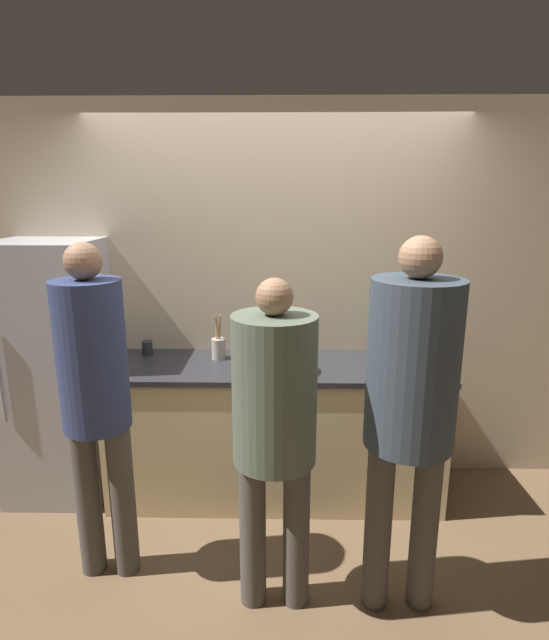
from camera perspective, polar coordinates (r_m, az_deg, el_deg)
ground_plane at (r=3.36m, az=-0.05°, el=-22.30°), size 14.00×14.00×0.00m
wall_back at (r=3.48m, az=0.16°, el=2.64°), size 5.20×0.06×2.60m
counter at (r=3.44m, az=0.07°, el=-12.28°), size 2.18×0.69×0.93m
refrigerator at (r=3.61m, az=-23.70°, el=-5.39°), size 0.63×0.63×1.72m
person_left at (r=2.66m, az=-19.83°, el=-7.40°), size 0.34×0.34×1.78m
person_center at (r=2.33m, az=-0.01°, el=-11.00°), size 0.39×0.39×1.65m
person_right at (r=2.35m, az=15.32°, el=-7.99°), size 0.41×0.41×1.83m
fruit_bowl at (r=3.10m, az=1.70°, el=-5.23°), size 0.29×0.29×0.12m
utensil_crock at (r=3.35m, az=-6.41°, el=-3.13°), size 0.09×0.09×0.30m
bottle_clear at (r=3.39m, az=-17.19°, el=-3.27°), size 0.06×0.06×0.23m
bottle_amber at (r=3.28m, az=14.76°, el=-3.62°), size 0.06×0.06×0.24m
cup_black at (r=3.52m, az=-14.32°, el=-3.14°), size 0.07×0.07×0.10m
potted_plant at (r=3.42m, az=12.15°, el=-1.76°), size 0.18×0.18×0.28m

